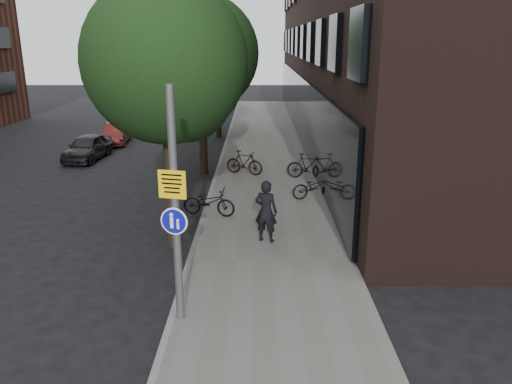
{
  "coord_description": "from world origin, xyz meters",
  "views": [
    {
      "loc": [
        -0.15,
        -9.12,
        5.84
      ],
      "look_at": [
        -0.19,
        3.47,
        2.0
      ],
      "focal_mm": 35.0,
      "sensor_mm": 36.0,
      "label": 1
    }
  ],
  "objects_px": {
    "pedestrian": "(266,211)",
    "parked_car_near": "(88,147)",
    "signpost": "(175,208)",
    "parked_bike_facade_near": "(315,186)"
  },
  "relations": [
    {
      "from": "signpost",
      "to": "parked_car_near",
      "type": "relative_size",
      "value": 1.31
    },
    {
      "from": "pedestrian",
      "to": "parked_car_near",
      "type": "height_order",
      "value": "pedestrian"
    },
    {
      "from": "pedestrian",
      "to": "parked_car_near",
      "type": "bearing_deg",
      "value": -31.84
    },
    {
      "from": "signpost",
      "to": "parked_bike_facade_near",
      "type": "height_order",
      "value": "signpost"
    },
    {
      "from": "parked_car_near",
      "to": "pedestrian",
      "type": "bearing_deg",
      "value": -46.01
    },
    {
      "from": "signpost",
      "to": "parked_car_near",
      "type": "bearing_deg",
      "value": 127.4
    },
    {
      "from": "signpost",
      "to": "pedestrian",
      "type": "xyz_separation_m",
      "value": [
        1.9,
        4.32,
        -1.56
      ]
    },
    {
      "from": "parked_car_near",
      "to": "signpost",
      "type": "bearing_deg",
      "value": -60.41
    },
    {
      "from": "pedestrian",
      "to": "parked_bike_facade_near",
      "type": "xyz_separation_m",
      "value": [
        1.9,
        4.19,
        -0.47
      ]
    },
    {
      "from": "pedestrian",
      "to": "parked_bike_facade_near",
      "type": "relative_size",
      "value": 1.06
    }
  ]
}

